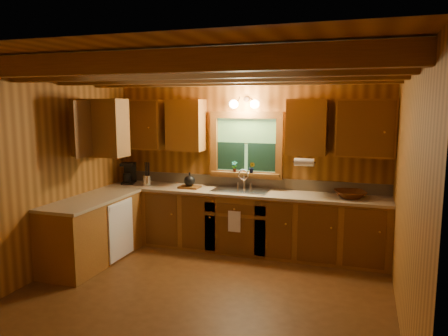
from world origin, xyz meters
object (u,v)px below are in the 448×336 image
cutting_board (190,187)px  sink (241,194)px  coffee_maker (129,173)px  wicker_basket (350,194)px

cutting_board → sink: bearing=4.0°
coffee_maker → wicker_basket: size_ratio=0.82×
coffee_maker → wicker_basket: 3.41m
sink → wicker_basket: (1.54, -0.01, 0.09)m
sink → coffee_maker: (-1.87, -0.00, 0.21)m
wicker_basket → coffee_maker: bearing=179.8°
wicker_basket → sink: bearing=179.5°
coffee_maker → cutting_board: bearing=-24.4°
sink → cutting_board: size_ratio=2.63×
wicker_basket → cutting_board: bearing=-179.1°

